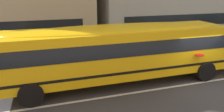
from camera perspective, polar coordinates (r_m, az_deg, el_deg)
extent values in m
plane|color=#38383D|center=(12.23, 22.04, -6.72)|extent=(400.00, 400.00, 0.00)
cube|color=gray|center=(18.16, 7.24, 2.18)|extent=(120.00, 3.00, 0.01)
cube|color=silver|center=(12.23, 22.04, -6.71)|extent=(110.00, 0.16, 0.01)
cube|color=yellow|center=(11.00, 2.22, 1.32)|extent=(11.63, 2.70, 2.32)
cube|color=yellow|center=(14.72, 27.39, 1.16)|extent=(1.70, 2.23, 1.16)
cube|color=black|center=(10.89, 2.25, 3.44)|extent=(10.93, 2.73, 0.68)
cube|color=black|center=(11.20, 2.18, -2.05)|extent=(11.65, 2.73, 0.13)
ellipsoid|color=yellow|center=(10.73, 2.30, 7.29)|extent=(11.17, 2.48, 0.38)
cylinder|color=red|center=(11.59, 22.45, 0.23)|extent=(0.47, 0.47, 0.03)
cylinder|color=black|center=(14.44, 17.08, -0.32)|extent=(1.06, 0.30, 1.06)
cylinder|color=black|center=(12.49, 23.83, -3.83)|extent=(1.06, 0.30, 1.06)
cylinder|color=black|center=(12.05, -20.37, -4.17)|extent=(1.06, 0.30, 1.06)
cylinder|color=black|center=(9.62, -20.91, -9.74)|extent=(1.06, 0.30, 1.06)
cube|color=black|center=(22.36, 20.90, 9.05)|extent=(14.28, 0.04, 1.10)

